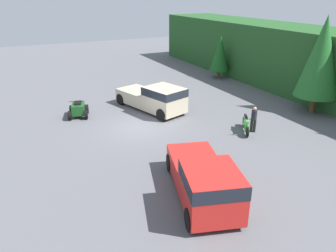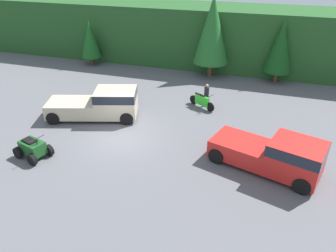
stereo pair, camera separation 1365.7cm
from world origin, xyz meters
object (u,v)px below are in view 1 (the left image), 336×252
pickup_truck_second (155,97)px  rider_person (254,118)px  quad_atv (78,109)px  dirt_bike (246,124)px  pickup_truck_red (205,180)px

pickup_truck_second → rider_person: bearing=14.9°
quad_atv → rider_person: rider_person is taller
dirt_bike → pickup_truck_second: bearing=-118.5°
pickup_truck_second → dirt_bike: (6.05, 3.53, -0.56)m
pickup_truck_red → pickup_truck_second: bearing=-177.1°
pickup_truck_second → quad_atv: bearing=-121.4°
pickup_truck_second → quad_atv: pickup_truck_second is taller
quad_atv → pickup_truck_red: bearing=27.6°
pickup_truck_red → rider_person: pickup_truck_red is taller
rider_person → pickup_truck_second: bearing=-108.0°
pickup_truck_red → pickup_truck_second: 11.54m
quad_atv → rider_person: bearing=66.5°
pickup_truck_red → dirt_bike: (-5.14, 6.32, -0.56)m
dirt_bike → rider_person: rider_person is taller
pickup_truck_second → dirt_bike: bearing=13.2°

